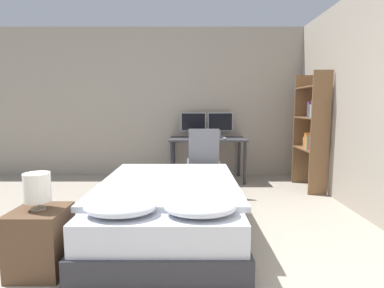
{
  "coord_description": "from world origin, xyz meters",
  "views": [
    {
      "loc": [
        0.01,
        -1.53,
        1.28
      ],
      "look_at": [
        0.02,
        2.73,
        0.75
      ],
      "focal_mm": 28.0,
      "sensor_mm": 36.0,
      "label": 1
    }
  ],
  "objects_px": {
    "keyboard": "(207,139)",
    "bookshelf": "(311,128)",
    "monitor_right": "(219,123)",
    "computer_mouse": "(224,139)",
    "nightstand": "(40,241)",
    "bedside_lamp": "(36,188)",
    "desk": "(206,143)",
    "bed": "(168,207)",
    "monitor_left": "(192,123)",
    "office_chair": "(202,167)"
  },
  "relations": [
    {
      "from": "monitor_right",
      "to": "computer_mouse",
      "type": "bearing_deg",
      "value": -86.43
    },
    {
      "from": "bedside_lamp",
      "to": "computer_mouse",
      "type": "bearing_deg",
      "value": 57.63
    },
    {
      "from": "keyboard",
      "to": "bookshelf",
      "type": "xyz_separation_m",
      "value": [
        1.57,
        -0.36,
        0.21
      ]
    },
    {
      "from": "monitor_left",
      "to": "monitor_right",
      "type": "distance_m",
      "value": 0.49
    },
    {
      "from": "bedside_lamp",
      "to": "computer_mouse",
      "type": "distance_m",
      "value": 3.2
    },
    {
      "from": "bed",
      "to": "office_chair",
      "type": "bearing_deg",
      "value": 73.47
    },
    {
      "from": "bed",
      "to": "computer_mouse",
      "type": "xyz_separation_m",
      "value": [
        0.78,
        1.95,
        0.5
      ]
    },
    {
      "from": "desk",
      "to": "keyboard",
      "type": "bearing_deg",
      "value": -90.0
    },
    {
      "from": "monitor_right",
      "to": "desk",
      "type": "bearing_deg",
      "value": -134.6
    },
    {
      "from": "keyboard",
      "to": "office_chair",
      "type": "bearing_deg",
      "value": -99.81
    },
    {
      "from": "computer_mouse",
      "to": "bookshelf",
      "type": "bearing_deg",
      "value": -15.64
    },
    {
      "from": "keyboard",
      "to": "office_chair",
      "type": "xyz_separation_m",
      "value": [
        -0.1,
        -0.58,
        -0.36
      ]
    },
    {
      "from": "bed",
      "to": "monitor_left",
      "type": "relative_size",
      "value": 4.61
    },
    {
      "from": "bed",
      "to": "computer_mouse",
      "type": "distance_m",
      "value": 2.16
    },
    {
      "from": "bedside_lamp",
      "to": "computer_mouse",
      "type": "relative_size",
      "value": 4.06
    },
    {
      "from": "monitor_right",
      "to": "office_chair",
      "type": "relative_size",
      "value": 0.46
    },
    {
      "from": "bedside_lamp",
      "to": "office_chair",
      "type": "xyz_separation_m",
      "value": [
        1.34,
        2.13,
        -0.28
      ]
    },
    {
      "from": "computer_mouse",
      "to": "nightstand",
      "type": "bearing_deg",
      "value": -122.37
    },
    {
      "from": "monitor_right",
      "to": "computer_mouse",
      "type": "height_order",
      "value": "monitor_right"
    },
    {
      "from": "bedside_lamp",
      "to": "monitor_right",
      "type": "bearing_deg",
      "value": 62.2
    },
    {
      "from": "desk",
      "to": "monitor_left",
      "type": "distance_m",
      "value": 0.48
    },
    {
      "from": "bed",
      "to": "bookshelf",
      "type": "xyz_separation_m",
      "value": [
        2.08,
        1.59,
        0.7
      ]
    },
    {
      "from": "monitor_left",
      "to": "office_chair",
      "type": "bearing_deg",
      "value": -82.35
    },
    {
      "from": "monitor_left",
      "to": "computer_mouse",
      "type": "height_order",
      "value": "monitor_left"
    },
    {
      "from": "nightstand",
      "to": "keyboard",
      "type": "distance_m",
      "value": 3.1
    },
    {
      "from": "bedside_lamp",
      "to": "keyboard",
      "type": "relative_size",
      "value": 0.78
    },
    {
      "from": "bedside_lamp",
      "to": "desk",
      "type": "relative_size",
      "value": 0.22
    },
    {
      "from": "office_chair",
      "to": "bed",
      "type": "bearing_deg",
      "value": -106.53
    },
    {
      "from": "office_chair",
      "to": "bedside_lamp",
      "type": "bearing_deg",
      "value": -122.23
    },
    {
      "from": "bed",
      "to": "monitor_left",
      "type": "distance_m",
      "value": 2.56
    },
    {
      "from": "bookshelf",
      "to": "keyboard",
      "type": "bearing_deg",
      "value": 166.98
    },
    {
      "from": "bed",
      "to": "nightstand",
      "type": "xyz_separation_m",
      "value": [
        -0.93,
        -0.75,
        -0.01
      ]
    },
    {
      "from": "keyboard",
      "to": "bookshelf",
      "type": "distance_m",
      "value": 1.62
    },
    {
      "from": "keyboard",
      "to": "computer_mouse",
      "type": "relative_size",
      "value": 5.23
    },
    {
      "from": "bookshelf",
      "to": "monitor_left",
      "type": "bearing_deg",
      "value": 154.82
    },
    {
      "from": "desk",
      "to": "monitor_left",
      "type": "height_order",
      "value": "monitor_left"
    },
    {
      "from": "bedside_lamp",
      "to": "monitor_left",
      "type": "height_order",
      "value": "monitor_left"
    },
    {
      "from": "monitor_right",
      "to": "office_chair",
      "type": "distance_m",
      "value": 1.27
    },
    {
      "from": "office_chair",
      "to": "nightstand",
      "type": "bearing_deg",
      "value": -122.23
    },
    {
      "from": "bed",
      "to": "nightstand",
      "type": "bearing_deg",
      "value": -141.11
    },
    {
      "from": "bed",
      "to": "bookshelf",
      "type": "height_order",
      "value": "bookshelf"
    },
    {
      "from": "monitor_right",
      "to": "bookshelf",
      "type": "bearing_deg",
      "value": -32.71
    },
    {
      "from": "bookshelf",
      "to": "office_chair",
      "type": "bearing_deg",
      "value": -172.69
    },
    {
      "from": "monitor_right",
      "to": "keyboard",
      "type": "bearing_deg",
      "value": -116.41
    },
    {
      "from": "bedside_lamp",
      "to": "monitor_right",
      "type": "height_order",
      "value": "monitor_right"
    },
    {
      "from": "desk",
      "to": "keyboard",
      "type": "xyz_separation_m",
      "value": [
        0.0,
        -0.24,
        0.1
      ]
    },
    {
      "from": "nightstand",
      "to": "bedside_lamp",
      "type": "height_order",
      "value": "bedside_lamp"
    },
    {
      "from": "keyboard",
      "to": "computer_mouse",
      "type": "xyz_separation_m",
      "value": [
        0.27,
        0.0,
        0.01
      ]
    },
    {
      "from": "bed",
      "to": "monitor_right",
      "type": "xyz_separation_m",
      "value": [
        0.75,
        2.44,
        0.73
      ]
    },
    {
      "from": "keyboard",
      "to": "bookshelf",
      "type": "relative_size",
      "value": 0.2
    }
  ]
}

